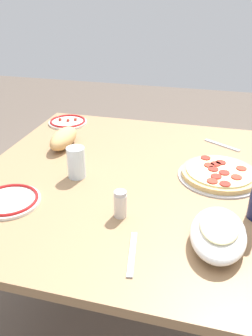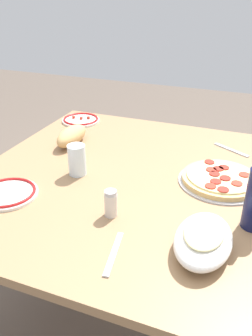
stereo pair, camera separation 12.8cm
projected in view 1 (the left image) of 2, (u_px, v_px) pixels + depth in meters
ground_plane at (126, 311)px, 1.64m from camera, size 8.00×8.00×0.00m
dining_table at (126, 200)px, 1.35m from camera, size 1.17×1.09×0.73m
pepperoni_pizza at (219, 174)px, 1.28m from camera, size 0.30×0.30×0.03m
baked_pasta_dish at (218, 232)px, 0.94m from camera, size 0.24×0.15×0.08m
water_glass at (76, 162)px, 1.26m from camera, size 0.07×0.07×0.12m
side_plate_near at (68, 122)px, 1.77m from camera, size 0.19×0.19×0.02m
side_plate_far at (9, 200)px, 1.13m from camera, size 0.20×0.20×0.02m
bread_loaf at (64, 138)px, 1.50m from camera, size 0.21×0.09×0.08m
spice_shaker at (120, 204)px, 1.05m from camera, size 0.04×0.04×0.09m
fork_left at (132, 254)px, 0.92m from camera, size 0.17×0.04×0.00m
fork_right at (222, 145)px, 1.53m from camera, size 0.10×0.15×0.00m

